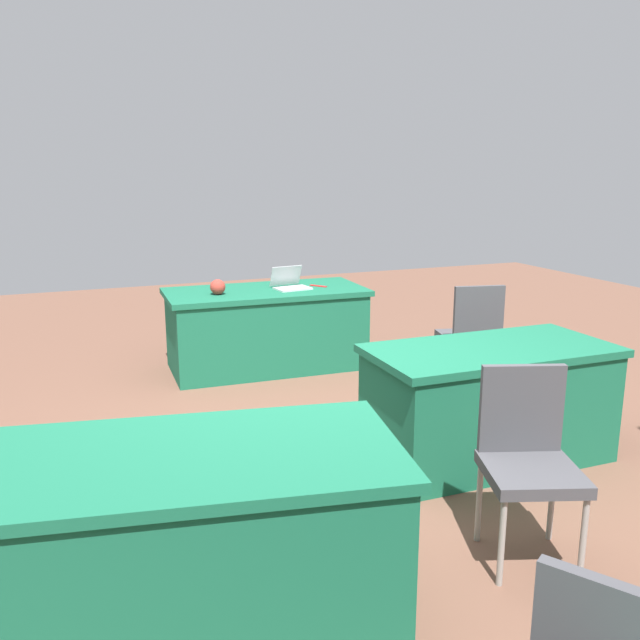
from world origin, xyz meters
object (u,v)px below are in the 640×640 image
chair_aisle (528,453)px  laptop_silver (291,284)px  scissors_red (318,286)px  chair_tucked_left (472,332)px  yarn_ball (218,287)px  table_foreground (266,328)px  table_back_left (488,403)px  table_mid_right (192,537)px

chair_aisle → laptop_silver: bearing=-70.5°
scissors_red → chair_tucked_left: bearing=-5.4°
chair_aisle → yarn_ball: bearing=-58.7°
chair_tucked_left → laptop_silver: laptop_silver is taller
scissors_red → table_foreground: bearing=-129.9°
table_foreground → chair_aisle: 3.52m
yarn_ball → table_back_left: bearing=116.8°
table_foreground → table_back_left: bearing=106.5°
table_back_left → yarn_ball: size_ratio=11.55×
table_mid_right → scissors_red: scissors_red is taller
yarn_ball → laptop_silver: bearing=-176.7°
laptop_silver → yarn_ball: bearing=-4.0°
table_mid_right → laptop_silver: size_ratio=5.37×
chair_aisle → yarn_ball: chair_aisle is taller
table_back_left → scissors_red: 2.51m
yarn_ball → scissors_red: size_ratio=0.77×
table_mid_right → scissors_red: size_ratio=10.49×
table_mid_right → scissors_red: bearing=-119.7°
table_foreground → table_mid_right: bearing=67.7°
table_mid_right → laptop_silver: bearing=-115.9°
laptop_silver → table_back_left: bearing=94.3°
laptop_silver → scissors_red: 0.29m
table_back_left → laptop_silver: size_ratio=4.57×
table_mid_right → yarn_ball: 3.46m
table_foreground → chair_aisle: (-0.23, 3.51, 0.16)m
table_back_left → laptop_silver: (0.51, -2.46, 0.42)m
table_back_left → chair_aisle: 1.14m
table_foreground → table_mid_right: same height
laptop_silver → scissors_red: size_ratio=1.95×
table_foreground → chair_tucked_left: 1.96m
table_back_left → scissors_red: size_ratio=8.92×
table_foreground → laptop_silver: size_ratio=5.39×
table_foreground → table_mid_right: size_ratio=1.00×
table_foreground → chair_tucked_left: bearing=133.5°
table_back_left → chair_tucked_left: bearing=-119.0°
laptop_silver → yarn_ball: laptop_silver is taller
scissors_red → chair_aisle: bearing=-40.9°
table_back_left → chair_aisle: bearing=63.3°
table_foreground → table_back_left: size_ratio=1.18×
laptop_silver → chair_tucked_left: bearing=121.6°
table_mid_right → table_foreground: bearing=-112.3°
table_back_left → chair_tucked_left: size_ratio=1.66×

